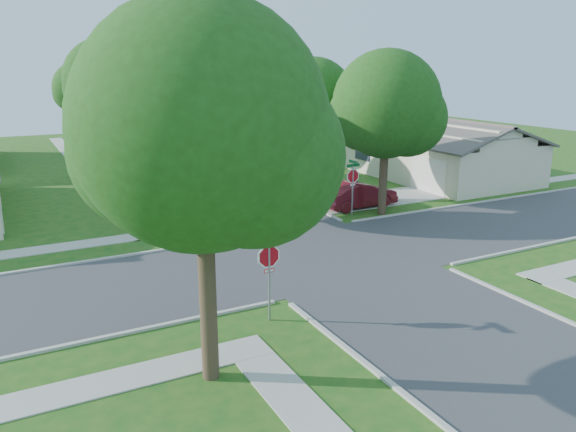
% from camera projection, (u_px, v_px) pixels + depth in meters
% --- Properties ---
extents(ground, '(100.00, 100.00, 0.00)m').
position_uv_depth(ground, '(321.00, 254.00, 23.98)').
color(ground, '#194E15').
rests_on(ground, ground).
extents(road_ns, '(7.00, 100.00, 0.02)m').
position_uv_depth(road_ns, '(321.00, 254.00, 23.98)').
color(road_ns, '#333335').
rests_on(road_ns, ground).
extents(sidewalk_ne, '(1.20, 40.00, 0.04)m').
position_uv_depth(sidewalk_ne, '(229.00, 156.00, 48.94)').
color(sidewalk_ne, '#9E9B91').
rests_on(sidewalk_ne, ground).
extents(sidewalk_nw, '(1.20, 40.00, 0.04)m').
position_uv_depth(sidewalk_nw, '(82.00, 168.00, 43.52)').
color(sidewalk_nw, '#9E9B91').
rests_on(sidewalk_nw, ground).
extents(driveway, '(8.80, 3.60, 0.05)m').
position_uv_depth(driveway, '(374.00, 199.00, 33.56)').
color(driveway, '#9E9B91').
rests_on(driveway, ground).
extents(stop_sign_sw, '(1.05, 0.80, 2.98)m').
position_uv_depth(stop_sign_sw, '(269.00, 260.00, 17.33)').
color(stop_sign_sw, gray).
rests_on(stop_sign_sw, ground).
extents(stop_sign_ne, '(1.05, 0.80, 2.98)m').
position_uv_depth(stop_sign_ne, '(353.00, 178.00, 29.56)').
color(stop_sign_ne, gray).
rests_on(stop_sign_ne, ground).
extents(tree_e_near, '(4.97, 4.80, 8.28)m').
position_uv_depth(tree_e_near, '(314.00, 104.00, 32.31)').
color(tree_e_near, '#38281C').
rests_on(tree_e_near, ground).
extents(tree_e_mid, '(5.59, 5.40, 9.21)m').
position_uv_depth(tree_e_mid, '(235.00, 85.00, 42.42)').
color(tree_e_mid, '#38281C').
rests_on(tree_e_mid, ground).
extents(tree_e_far, '(5.17, 5.00, 8.72)m').
position_uv_depth(tree_e_far, '(183.00, 84.00, 53.62)').
color(tree_e_far, '#38281C').
rests_on(tree_e_far, ground).
extents(tree_w_near, '(5.38, 5.20, 8.97)m').
position_uv_depth(tree_w_near, '(151.00, 100.00, 28.01)').
color(tree_w_near, '#38281C').
rests_on(tree_w_near, ground).
extents(tree_w_mid, '(5.80, 5.60, 9.56)m').
position_uv_depth(tree_w_mid, '(106.00, 84.00, 38.18)').
color(tree_w_mid, '#38281C').
rests_on(tree_w_mid, ground).
extents(tree_w_far, '(4.76, 4.60, 8.04)m').
position_uv_depth(tree_w_far, '(80.00, 91.00, 49.57)').
color(tree_w_far, '#38281C').
rests_on(tree_w_far, ground).
extents(tree_sw_corner, '(6.21, 6.00, 9.55)m').
position_uv_depth(tree_sw_corner, '(204.00, 137.00, 13.04)').
color(tree_sw_corner, '#38281C').
rests_on(tree_sw_corner, ground).
extents(tree_ne_corner, '(5.80, 5.60, 8.66)m').
position_uv_depth(tree_ne_corner, '(387.00, 109.00, 28.93)').
color(tree_ne_corner, '#38281C').
rests_on(tree_ne_corner, ground).
extents(house_ne_near, '(8.42, 13.60, 4.23)m').
position_uv_depth(house_ne_near, '(435.00, 155.00, 40.10)').
color(house_ne_near, beige).
rests_on(house_ne_near, ground).
extents(house_ne_far, '(8.42, 13.60, 4.23)m').
position_uv_depth(house_ne_far, '(311.00, 130.00, 55.51)').
color(house_ne_far, beige).
rests_on(house_ne_far, ground).
extents(car_driveway, '(4.57, 1.80, 1.48)m').
position_uv_depth(car_driveway, '(359.00, 195.00, 31.55)').
color(car_driveway, maroon).
rests_on(car_driveway, ground).
extents(car_curb_east, '(2.10, 4.20, 1.37)m').
position_uv_depth(car_curb_east, '(208.00, 156.00, 45.13)').
color(car_curb_east, black).
rests_on(car_curb_east, ground).
extents(car_curb_west, '(2.04, 4.95, 1.43)m').
position_uv_depth(car_curb_west, '(112.00, 136.00, 57.28)').
color(car_curb_west, black).
rests_on(car_curb_west, ground).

